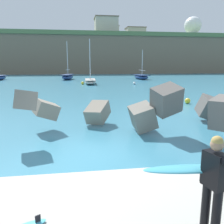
% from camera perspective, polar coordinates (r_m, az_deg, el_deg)
% --- Properties ---
extents(ground_plane, '(400.00, 400.00, 0.00)m').
position_cam_1_polar(ground_plane, '(8.44, -5.88, -10.23)').
color(ground_plane, teal).
extents(breakwater_jetty, '(31.84, 6.41, 2.36)m').
position_cam_1_polar(breakwater_jetty, '(11.12, 16.40, 0.54)').
color(breakwater_jetty, slate).
rests_on(breakwater_jetty, ground).
extents(surfer_with_board, '(2.12, 1.35, 1.78)m').
position_cam_1_polar(surfer_with_board, '(4.39, 21.98, -14.26)').
color(surfer_with_board, black).
rests_on(surfer_with_board, walkway_path).
extents(boat_near_left, '(2.82, 5.70, 7.34)m').
position_cam_1_polar(boat_near_left, '(47.79, -10.65, 8.36)').
color(boat_near_left, navy).
rests_on(boat_near_left, ground).
extents(boat_near_centre, '(2.59, 5.79, 5.74)m').
position_cam_1_polar(boat_near_centre, '(48.62, 7.04, 8.42)').
color(boat_near_centre, navy).
rests_on(boat_near_centre, ground).
extents(boat_mid_centre, '(1.88, 5.76, 6.71)m').
position_cam_1_polar(boat_mid_centre, '(37.09, -5.26, 7.40)').
color(boat_mid_centre, beige).
rests_on(boat_mid_centre, ground).
extents(mooring_buoy_inner, '(0.44, 0.44, 0.44)m').
position_cam_1_polar(mooring_buoy_inner, '(19.70, 17.74, 2.57)').
color(mooring_buoy_inner, yellow).
rests_on(mooring_buoy_inner, ground).
extents(mooring_buoy_middle, '(0.44, 0.44, 0.44)m').
position_cam_1_polar(mooring_buoy_middle, '(35.69, 5.39, 6.89)').
color(mooring_buoy_middle, silver).
rests_on(mooring_buoy_middle, ground).
extents(mooring_buoy_outer, '(0.44, 0.44, 0.44)m').
position_cam_1_polar(mooring_buoy_outer, '(36.30, -7.08, 6.93)').
color(mooring_buoy_outer, yellow).
rests_on(mooring_buoy_outer, ground).
extents(headland_bluff, '(99.79, 35.69, 12.41)m').
position_cam_1_polar(headland_bluff, '(90.42, 2.18, 13.58)').
color(headland_bluff, '#756651').
rests_on(headland_bluff, ground).
extents(radar_dome, '(6.63, 6.63, 8.71)m').
position_cam_1_polar(radar_dome, '(103.88, 18.87, 18.74)').
color(radar_dome, silver).
rests_on(radar_dome, headland_bluff).
extents(station_building_west, '(7.76, 7.79, 5.92)m').
position_cam_1_polar(station_building_west, '(85.27, -1.47, 19.88)').
color(station_building_west, '#B2ADA3').
rests_on(station_building_west, headland_bluff).
extents(station_building_central, '(4.26, 5.45, 5.19)m').
position_cam_1_polar(station_building_central, '(96.93, -1.87, 18.66)').
color(station_building_central, '#B2ADA3').
rests_on(station_building_central, headland_bluff).
extents(station_building_east, '(5.37, 4.28, 5.08)m').
position_cam_1_polar(station_building_east, '(97.84, -0.05, 18.57)').
color(station_building_east, '#B2ADA3').
rests_on(station_building_east, headland_bluff).
extents(station_building_annex, '(7.78, 6.76, 5.01)m').
position_cam_1_polar(station_building_annex, '(102.23, 5.60, 18.20)').
color(station_building_annex, '#B2ADA3').
rests_on(station_building_annex, headland_bluff).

